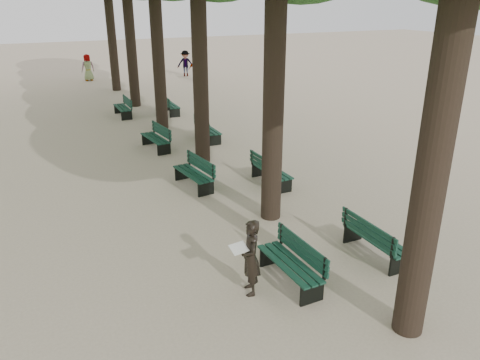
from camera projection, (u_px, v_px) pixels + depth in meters
name	position (u px, v px, depth m)	size (l,w,h in m)	color
ground	(277.00, 290.00, 9.35)	(120.00, 120.00, 0.00)	#C0AE91
bench_left_0	(290.00, 271.00, 9.51)	(0.62, 1.81, 0.92)	black
bench_left_1	(194.00, 179.00, 14.31)	(0.79, 1.86, 0.92)	black
bench_left_2	(156.00, 143.00, 17.85)	(0.77, 1.85, 0.92)	black
bench_left_3	(123.00, 111.00, 22.76)	(0.58, 1.80, 0.92)	black
bench_right_0	(375.00, 246.00, 10.47)	(0.58, 1.80, 0.92)	black
bench_right_1	(271.00, 176.00, 14.53)	(0.60, 1.81, 0.92)	black
bench_right_2	(208.00, 134.00, 19.01)	(0.60, 1.81, 0.92)	black
bench_right_3	(170.00, 108.00, 23.29)	(0.62, 1.81, 0.92)	black
man_with_map	(251.00, 258.00, 9.01)	(0.66, 0.68, 1.56)	black
pedestrian_d	(88.00, 67.00, 32.29)	(0.88, 0.36, 1.80)	#262628
pedestrian_c	(195.00, 70.00, 32.28)	(0.90, 0.31, 1.53)	#262628
pedestrian_b	(185.00, 63.00, 34.15)	(1.19, 0.37, 1.84)	#262628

